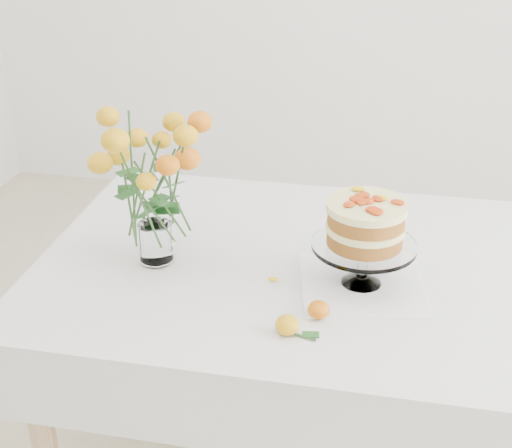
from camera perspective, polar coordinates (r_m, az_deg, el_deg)
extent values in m
cube|color=tan|center=(1.77, 5.81, -3.94)|extent=(1.40, 0.90, 0.04)
cylinder|color=tan|center=(2.39, -8.59, -5.58)|extent=(0.06, 0.06, 0.71)
cube|color=white|center=(1.75, 5.85, -3.29)|extent=(1.42, 0.92, 0.01)
cube|color=white|center=(2.21, 7.01, 0.36)|extent=(1.42, 0.01, 0.20)
cube|color=white|center=(1.45, 3.60, -15.98)|extent=(1.42, 0.01, 0.20)
cube|color=white|center=(1.99, -15.12, -3.70)|extent=(0.01, 0.92, 0.20)
cube|color=white|center=(1.68, 8.39, -4.77)|extent=(0.32, 0.32, 0.01)
cylinder|color=white|center=(1.64, 8.52, -3.00)|extent=(0.02, 0.02, 0.08)
cylinder|color=white|center=(1.62, 8.63, -1.67)|extent=(0.24, 0.24, 0.01)
cylinder|color=#986222|center=(1.61, 8.68, -0.98)|extent=(0.22, 0.22, 0.03)
cylinder|color=#FFF0A4|center=(1.60, 8.74, -0.21)|extent=(0.23, 0.23, 0.02)
cylinder|color=#986222|center=(1.59, 8.81, 0.58)|extent=(0.22, 0.22, 0.03)
cylinder|color=#FFF0A4|center=(1.58, 8.87, 1.41)|extent=(0.23, 0.23, 0.02)
cylinder|color=white|center=(1.77, -7.92, -2.90)|extent=(0.07, 0.07, 0.01)
cylinder|color=white|center=(1.74, -8.03, -1.42)|extent=(0.08, 0.08, 0.10)
ellipsoid|color=yellow|center=(1.49, 2.49, -8.07)|extent=(0.05, 0.05, 0.04)
cylinder|color=#2A5020|center=(1.49, 3.72, -8.99)|extent=(0.06, 0.02, 0.01)
ellipsoid|color=orange|center=(1.55, 5.03, -6.85)|extent=(0.05, 0.05, 0.04)
cylinder|color=#2A5020|center=(1.56, 6.23, -7.41)|extent=(0.06, 0.01, 0.00)
ellipsoid|color=yellow|center=(1.68, 1.40, -4.44)|extent=(0.03, 0.02, 0.00)
ellipsoid|color=yellow|center=(1.63, 4.62, -5.51)|extent=(0.03, 0.02, 0.00)
ellipsoid|color=yellow|center=(1.60, 5.87, -6.42)|extent=(0.03, 0.02, 0.00)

